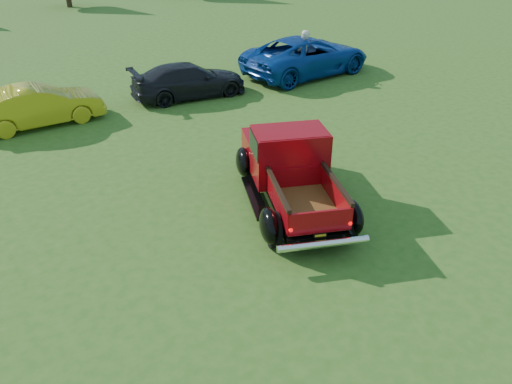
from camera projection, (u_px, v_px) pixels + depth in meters
ground at (246, 244)px, 9.88m from camera, size 120.00×120.00×0.00m
pickup_truck at (289, 166)px, 11.12m from camera, size 3.48×4.74×1.66m
show_car_yellow at (39, 106)px, 15.10m from camera, size 3.76×1.44×1.22m
show_car_grey at (189, 80)px, 17.44m from camera, size 4.23×2.24×1.17m
show_car_blue at (307, 56)px, 19.74m from camera, size 5.44×2.62×1.49m
spectator at (303, 55)px, 19.23m from camera, size 0.78×0.63×1.84m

